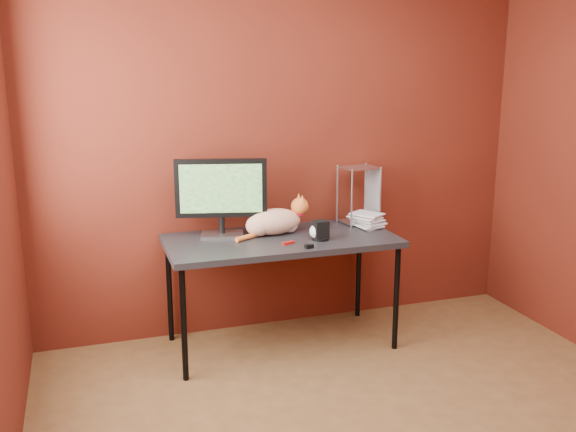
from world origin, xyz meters
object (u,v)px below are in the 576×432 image
object	(u,v)px
desk	(281,245)
skull_mug	(317,231)
cat	(275,221)
monitor	(221,194)
speaker	(321,231)
book_stack	(361,153)

from	to	relation	value
desk	skull_mug	size ratio (longest dim) A/B	14.44
cat	skull_mug	distance (m)	0.31
monitor	cat	world-z (taller)	monitor
desk	speaker	xyz separation A→B (m)	(0.23, -0.12, 0.11)
book_stack	skull_mug	bearing A→B (deg)	-153.81
skull_mug	speaker	xyz separation A→B (m)	(0.02, -0.02, 0.01)
desk	speaker	world-z (taller)	speaker
skull_mug	monitor	bearing A→B (deg)	151.63
cat	skull_mug	size ratio (longest dim) A/B	5.19
monitor	cat	xyz separation A→B (m)	(0.34, -0.06, -0.20)
skull_mug	speaker	world-z (taller)	speaker
desk	monitor	world-z (taller)	monitor
cat	speaker	distance (m)	0.33
skull_mug	book_stack	bearing A→B (deg)	22.64
book_stack	monitor	bearing A→B (deg)	175.21
skull_mug	speaker	size ratio (longest dim) A/B	0.82
cat	desk	bearing A→B (deg)	-87.27
cat	book_stack	size ratio (longest dim) A/B	0.52
skull_mug	book_stack	distance (m)	0.63
speaker	book_stack	world-z (taller)	book_stack
speaker	skull_mug	bearing A→B (deg)	127.03
desk	cat	distance (m)	0.17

